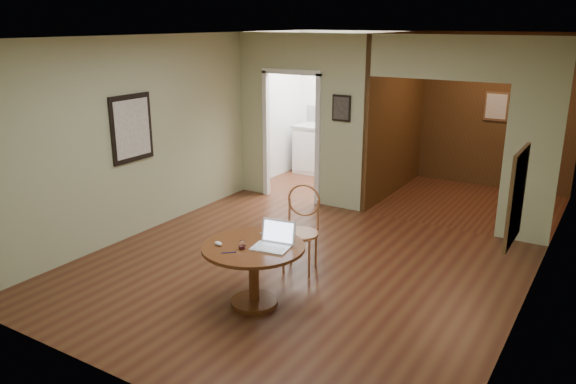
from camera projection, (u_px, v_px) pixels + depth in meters
The scene contains 11 objects.
floor at pixel (290, 273), 6.67m from camera, with size 5.00×5.00×0.00m, color #482114.
room_shell at pixel (365, 123), 9.05m from camera, with size 5.20×7.50×5.00m.
dining_table at pixel (254, 261), 5.81m from camera, with size 1.07×1.07×0.67m.
chair at pixel (302, 223), 6.64m from camera, with size 0.53×0.53×1.04m.
open_laptop at pixel (274, 240), 5.71m from camera, with size 0.40×0.37×0.26m.
closed_laptop at pixel (273, 237), 5.93m from camera, with size 0.34×0.22×0.03m, color #A7A8AC.
mouse at pixel (218, 243), 5.75m from camera, with size 0.10×0.05×0.04m, color white.
wine_glass at pixel (242, 244), 5.66m from camera, with size 0.08×0.08×0.09m, color white, non-canonical shape.
pen at pixel (229, 253), 5.57m from camera, with size 0.01×0.01×0.15m, color navy.
kitchen_cabinet at pixel (345, 153), 10.63m from camera, with size 2.06×0.60×0.94m.
grocery_bag at pixel (386, 125), 10.05m from camera, with size 0.27×0.23×0.27m, color beige.
Camera 1 is at (3.18, -5.20, 2.88)m, focal length 35.00 mm.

